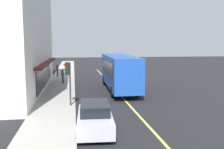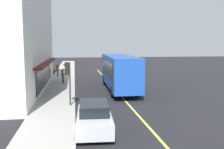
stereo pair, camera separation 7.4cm
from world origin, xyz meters
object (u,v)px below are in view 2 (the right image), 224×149
at_px(bus, 119,71).
at_px(pedestrian_waiting, 58,69).
at_px(traffic_light, 68,73).
at_px(pedestrian_by_curb, 63,74).
at_px(car_silver, 94,117).

distance_m(bus, pedestrian_waiting, 12.71).
bearing_deg(traffic_light, pedestrian_by_curb, 4.43).
distance_m(bus, car_silver, 12.34).
xyz_separation_m(bus, car_silver, (-11.78, 3.46, -1.24)).
bearing_deg(pedestrian_by_curb, traffic_light, -175.57).
distance_m(car_silver, pedestrian_waiting, 22.73).
bearing_deg(bus, car_silver, 163.63).
relative_size(bus, traffic_light, 3.49).
relative_size(traffic_light, pedestrian_waiting, 1.76).
relative_size(bus, pedestrian_by_curb, 6.57).
relative_size(traffic_light, pedestrian_by_curb, 1.88).
height_order(pedestrian_by_curb, pedestrian_waiting, pedestrian_waiting).
bearing_deg(pedestrian_waiting, bus, -147.48).
height_order(bus, traffic_light, bus).
distance_m(car_silver, pedestrian_by_curb, 16.28).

